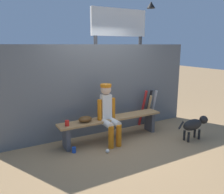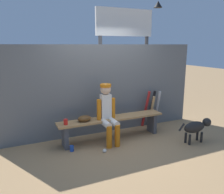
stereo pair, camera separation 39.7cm
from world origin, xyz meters
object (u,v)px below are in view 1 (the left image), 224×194
object	(u,v)px
bat_aluminum_red	(143,108)
dog	(194,125)
bat_aluminum_black	(148,107)
bat_aluminum_silver	(153,107)
baseball_glove	(85,119)
cup_on_ground	(74,150)
scoreboard	(121,38)
player_seated	(109,111)
dugout_bench	(112,122)
baseball	(107,151)
cup_on_bench	(67,123)
bat_wood_tan	(148,110)

from	to	relation	value
bat_aluminum_red	dog	xyz separation A→B (m)	(0.47, -1.23, -0.13)
bat_aluminum_black	bat_aluminum_silver	bearing A→B (deg)	-22.10
baseball_glove	cup_on_ground	size ratio (longest dim) A/B	2.55
bat_aluminum_silver	scoreboard	distance (m)	2.09
scoreboard	player_seated	bearing A→B (deg)	-128.69
dugout_bench	bat_aluminum_red	xyz separation A→B (m)	(1.08, 0.35, 0.09)
bat_aluminum_red	baseball	xyz separation A→B (m)	(-1.48, -0.89, -0.43)
cup_on_ground	scoreboard	bearing A→B (deg)	38.95
baseball	cup_on_bench	distance (m)	0.94
player_seated	bat_aluminum_red	xyz separation A→B (m)	(1.22, 0.46, -0.21)
dugout_bench	scoreboard	xyz separation A→B (m)	(1.11, 1.45, 1.82)
bat_aluminum_black	cup_on_ground	xyz separation A→B (m)	(-2.24, -0.62, -0.40)
dugout_bench	bat_aluminum_black	distance (m)	1.35
bat_aluminum_red	cup_on_bench	xyz separation A→B (m)	(-2.09, -0.39, 0.08)
baseball	bat_wood_tan	bearing A→B (deg)	27.68
bat_aluminum_red	bat_aluminum_black	xyz separation A→B (m)	(0.21, 0.05, -0.01)
cup_on_bench	bat_wood_tan	bearing A→B (deg)	9.07
bat_wood_tan	dog	world-z (taller)	bat_wood_tan
dugout_bench	baseball	world-z (taller)	dugout_bench
player_seated	dog	xyz separation A→B (m)	(1.69, -0.77, -0.34)
dugout_bench	dog	world-z (taller)	dugout_bench
bat_aluminum_silver	scoreboard	world-z (taller)	scoreboard
bat_wood_tan	bat_aluminum_black	bearing A→B (deg)	54.08
cup_on_bench	scoreboard	distance (m)	3.08
player_seated	bat_aluminum_black	bearing A→B (deg)	19.73
player_seated	bat_aluminum_black	xyz separation A→B (m)	(1.43, 0.51, -0.22)
baseball_glove	cup_on_ground	bearing A→B (deg)	-147.31
player_seated	cup_on_ground	size ratio (longest dim) A/B	11.20
bat_aluminum_silver	cup_on_ground	size ratio (longest dim) A/B	8.27
player_seated	bat_wood_tan	xyz separation A→B (m)	(1.37, 0.43, -0.27)
player_seated	baseball_glove	size ratio (longest dim) A/B	4.40
bat_aluminum_red	bat_aluminum_silver	bearing A→B (deg)	0.07
player_seated	bat_aluminum_silver	bearing A→B (deg)	16.55
dugout_bench	baseball_glove	xyz separation A→B (m)	(-0.62, 0.00, 0.17)
baseball	dog	size ratio (longest dim) A/B	0.09
baseball_glove	dog	xyz separation A→B (m)	(2.16, -0.88, -0.22)
bat_wood_tan	baseball	distance (m)	1.87
bat_aluminum_black	dog	size ratio (longest dim) A/B	1.09
dugout_bench	baseball	distance (m)	0.75
bat_aluminum_red	bat_aluminum_silver	xyz separation A→B (m)	(0.33, 0.00, -0.02)
bat_aluminum_black	scoreboard	size ratio (longest dim) A/B	0.29
bat_aluminum_red	baseball	size ratio (longest dim) A/B	12.79
player_seated	cup_on_ground	world-z (taller)	player_seated
bat_aluminum_red	bat_aluminum_black	bearing A→B (deg)	13.84
bat_aluminum_red	bat_wood_tan	size ratio (longest dim) A/B	1.17
bat_aluminum_black	bat_aluminum_silver	world-z (taller)	bat_aluminum_black
bat_wood_tan	scoreboard	world-z (taller)	scoreboard
player_seated	bat_aluminum_silver	size ratio (longest dim) A/B	1.35
bat_aluminum_red	dog	world-z (taller)	bat_aluminum_red
dog	bat_aluminum_red	bearing A→B (deg)	110.95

